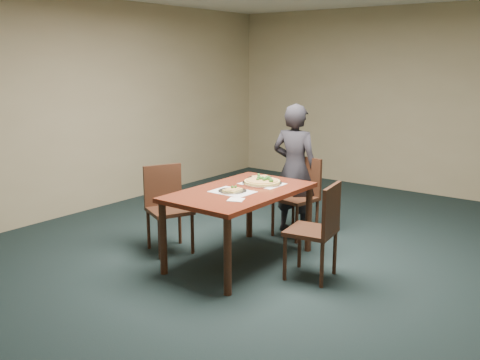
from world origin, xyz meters
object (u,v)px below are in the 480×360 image
Objects in this scene: chair_left at (167,203)px; chair_right at (319,226)px; chair_far at (300,192)px; diner at (295,169)px; slice_plate_far at (261,178)px; dining_table at (240,199)px; slice_plate_near at (232,190)px; pizza_pan at (262,182)px.

chair_left is 1.00× the size of chair_right.
chair_left is (-0.88, -1.28, 0.00)m from chair_far.
chair_left is 0.60× the size of diner.
slice_plate_far is (-0.15, -0.57, 0.25)m from chair_far.
chair_far reaches higher than slice_plate_far.
chair_far is (0.03, 1.10, -0.14)m from dining_table.
slice_plate_near is (0.84, 0.07, 0.25)m from chair_left.
slice_plate_near is at bearing -60.50° from chair_left.
chair_right is 0.91m from slice_plate_near.
chair_right is 3.25× the size of slice_plate_near.
chair_right is 1.08m from slice_plate_far.
chair_left is 3.25× the size of slice_plate_far.
chair_left is at bearing -175.44° from slice_plate_near.
diner is at bearing 97.45° from pizza_pan.
chair_left is at bearing -168.47° from dining_table.
chair_left is at bearing -89.88° from chair_right.
chair_left is at bearing -149.01° from pizza_pan.
slice_plate_far reaches higher than dining_table.
chair_left is at bearing -135.92° from slice_plate_far.
pizza_pan is at bearing -81.43° from chair_far.
chair_right reaches higher than pizza_pan.
slice_plate_near is at bearing -82.99° from chair_far.
dining_table is 0.55m from slice_plate_far.
diner is (-0.92, 1.06, 0.25)m from chair_right.
dining_table is 1.17m from diner.
slice_plate_far is (-0.15, 0.18, -0.01)m from pizza_pan.
dining_table is 0.99× the size of diner.
slice_plate_far is (-0.11, 0.64, -0.00)m from slice_plate_near.
diner reaches higher than chair_far.
dining_table is 1.65× the size of chair_far.
slice_plate_far is (-0.04, -0.63, 0.00)m from diner.
chair_left is 3.25× the size of slice_plate_near.
dining_table is at bearing -53.53° from chair_left.
chair_right is at bearing -24.18° from slice_plate_far.
dining_table is at bearing 87.24° from diner.
pizza_pan reaches higher than dining_table.
diner reaches higher than slice_plate_far.
chair_right is 0.89m from pizza_pan.
dining_table is 0.37m from pizza_pan.
slice_plate_near is at bearing -80.03° from slice_plate_far.
pizza_pan is at bearing 85.50° from slice_plate_near.
pizza_pan is (0.11, -0.81, 0.01)m from diner.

